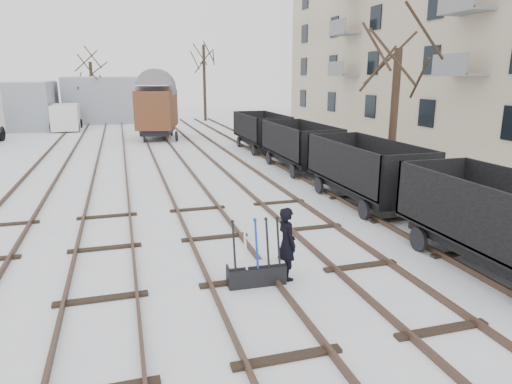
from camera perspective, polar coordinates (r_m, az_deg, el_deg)
ground at (r=10.48m, az=-1.86°, el=-11.23°), size 120.00×120.00×0.00m
tracks at (r=23.39m, az=-10.38°, el=3.10°), size 13.90×52.00×0.16m
apartment_block at (r=32.36m, az=28.98°, el=18.87°), size 10.12×45.00×16.10m
shed_right at (r=49.24m, az=-18.70°, el=10.92°), size 7.00×6.00×4.50m
ground_frame at (r=10.29m, az=0.03°, el=-9.98°), size 1.31×0.47×1.49m
worker at (r=10.39m, az=3.87°, el=-6.43°), size 0.49×0.67×1.69m
freight_wagon_a at (r=12.08m, az=28.66°, el=-5.13°), size 2.21×5.52×2.25m
freight_wagon_b at (r=16.98m, az=13.49°, el=1.46°), size 2.21×5.52×2.25m
freight_wagon_c at (r=22.64m, az=5.46°, el=4.94°), size 2.21×5.52×2.25m
freight_wagon_d at (r=28.62m, az=0.67°, el=6.95°), size 2.21×5.52×2.25m
box_van_wagon at (r=34.56m, az=-12.25°, el=10.26°), size 3.75×5.58×3.91m
panel_van at (r=42.84m, az=-22.67°, el=8.67°), size 2.29×4.99×2.17m
tree_near at (r=18.36m, az=16.78°, el=8.19°), size 0.30×0.30×5.51m
tree_far_left at (r=46.93m, az=-19.73°, el=11.51°), size 0.30×0.30×5.81m
tree_far_right at (r=48.35m, az=-6.46°, el=13.35°), size 0.30×0.30×7.59m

